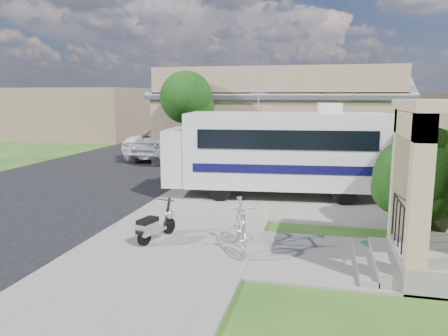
% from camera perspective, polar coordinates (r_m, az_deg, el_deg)
% --- Properties ---
extents(ground, '(120.00, 120.00, 0.00)m').
position_cam_1_polar(ground, '(11.04, -0.45, -8.89)').
color(ground, '#194011').
extents(street_slab, '(9.00, 80.00, 0.02)m').
position_cam_1_polar(street_slab, '(22.77, -12.93, 0.51)').
color(street_slab, black).
rests_on(street_slab, ground).
extents(sidewalk_slab, '(4.00, 80.00, 0.06)m').
position_cam_1_polar(sidewalk_slab, '(20.76, 3.40, -0.06)').
color(sidewalk_slab, '#66625C').
rests_on(sidewalk_slab, ground).
extents(driveway_slab, '(7.00, 6.00, 0.05)m').
position_cam_1_polar(driveway_slab, '(15.11, 9.18, -3.84)').
color(driveway_slab, '#66625C').
rests_on(driveway_slab, ground).
extents(walk_slab, '(4.00, 3.00, 0.05)m').
position_cam_1_polar(walk_slab, '(9.82, 15.71, -11.49)').
color(walk_slab, '#66625C').
rests_on(walk_slab, ground).
extents(warehouse, '(12.50, 8.40, 5.04)m').
position_cam_1_polar(warehouse, '(24.31, 7.40, 5.93)').
color(warehouse, '#7C684D').
rests_on(warehouse, ground).
extents(distant_bldg_far, '(10.00, 8.00, 4.00)m').
position_cam_1_polar(distant_bldg_far, '(37.64, -18.07, 6.81)').
color(distant_bldg_far, brown).
rests_on(distant_bldg_far, ground).
extents(distant_bldg_near, '(8.00, 7.00, 3.20)m').
position_cam_1_polar(distant_bldg_near, '(47.54, -8.41, 7.17)').
color(distant_bldg_near, '#7C684D').
rests_on(distant_bldg_near, ground).
extents(street_tree_a, '(2.44, 2.40, 4.58)m').
position_cam_1_polar(street_tree_a, '(20.19, -4.64, 8.83)').
color(street_tree_a, '#332316').
rests_on(street_tree_a, ground).
extents(street_tree_b, '(2.44, 2.40, 4.73)m').
position_cam_1_polar(street_tree_b, '(29.87, 1.32, 9.36)').
color(street_tree_b, '#332316').
rests_on(street_tree_b, ground).
extents(street_tree_c, '(2.44, 2.40, 4.42)m').
position_cam_1_polar(street_tree_c, '(38.72, 4.11, 8.95)').
color(street_tree_c, '#332316').
rests_on(street_tree_c, ground).
extents(motorhome, '(7.58, 3.06, 3.78)m').
position_cam_1_polar(motorhome, '(15.00, 6.95, 2.33)').
color(motorhome, beige).
rests_on(motorhome, ground).
extents(shrub, '(2.34, 2.24, 2.88)m').
position_cam_1_polar(shrub, '(12.34, 23.98, -0.70)').
color(shrub, '#332316').
rests_on(shrub, ground).
extents(scooter, '(0.64, 1.39, 0.92)m').
position_cam_1_polar(scooter, '(10.56, -9.07, -7.46)').
color(scooter, black).
rests_on(scooter, ground).
extents(bicycle, '(1.05, 1.93, 1.12)m').
position_cam_1_polar(bicycle, '(9.90, 2.23, -7.68)').
color(bicycle, '#B3B2BA').
rests_on(bicycle, ground).
extents(pickup_truck, '(3.94, 6.80, 1.78)m').
position_cam_1_polar(pickup_truck, '(24.49, -6.54, 3.39)').
color(pickup_truck, white).
rests_on(pickup_truck, ground).
extents(van, '(3.31, 5.87, 1.60)m').
position_cam_1_polar(van, '(31.96, -3.04, 4.71)').
color(van, white).
rests_on(van, ground).
extents(garden_hose, '(0.36, 0.36, 0.16)m').
position_cam_1_polar(garden_hose, '(10.53, 18.35, -9.84)').
color(garden_hose, '#135F27').
rests_on(garden_hose, ground).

